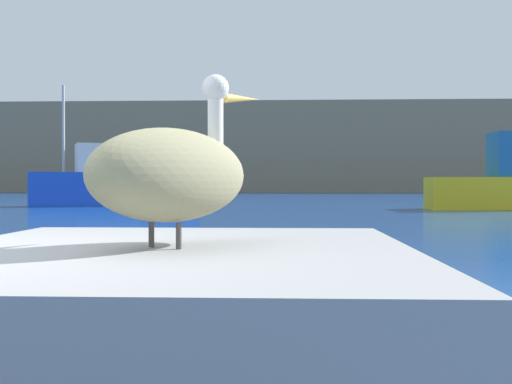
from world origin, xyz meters
The scene contains 4 objects.
hillside_backdrop centered at (0.00, 72.00, 4.93)m, with size 140.00×16.92×9.85m, color #7F755B.
pier_dock centered at (1.41, 0.40, 0.34)m, with size 2.51×2.87×0.67m, color #979797.
pelican centered at (1.41, 0.41, 1.06)m, with size 1.01×1.39×0.96m.
fishing_boat_blue centered at (-5.61, 24.88, 1.01)m, with size 7.52×4.72×5.28m.
Camera 1 is at (1.99, -2.85, 1.01)m, focal length 43.89 mm.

